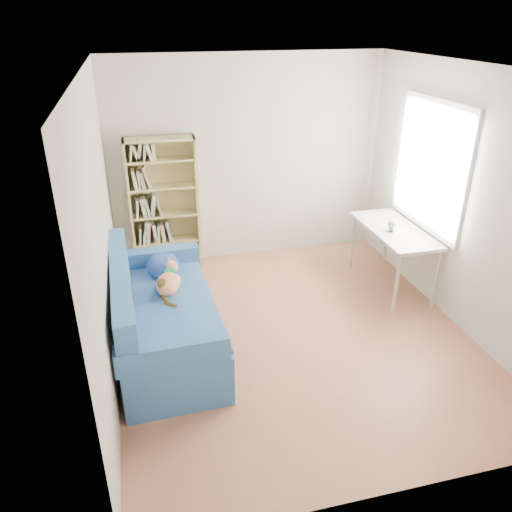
{
  "coord_description": "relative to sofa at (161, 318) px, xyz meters",
  "views": [
    {
      "loc": [
        -1.42,
        -4.09,
        3.0
      ],
      "look_at": [
        -0.35,
        0.18,
        0.85
      ],
      "focal_mm": 35.0,
      "sensor_mm": 36.0,
      "label": 1
    }
  ],
  "objects": [
    {
      "name": "pen_cup",
      "position": [
        2.67,
        0.56,
        0.45
      ],
      "size": [
        0.08,
        0.08,
        0.16
      ],
      "color": "white",
      "rests_on": "desk"
    },
    {
      "name": "room_shell",
      "position": [
        1.42,
        -0.04,
        1.28
      ],
      "size": [
        3.54,
        4.04,
        2.62
      ],
      "color": "silver",
      "rests_on": "ground"
    },
    {
      "name": "sofa",
      "position": [
        0.0,
        0.0,
        0.0
      ],
      "size": [
        0.97,
        1.94,
        0.95
      ],
      "rotation": [
        0.0,
        0.0,
        0.03
      ],
      "color": "#27548D",
      "rests_on": "ground"
    },
    {
      "name": "desk",
      "position": [
        2.76,
        0.62,
        0.32
      ],
      "size": [
        0.58,
        1.26,
        0.75
      ],
      "color": "silver",
      "rests_on": "ground"
    },
    {
      "name": "bookshelf",
      "position": [
        0.21,
        1.78,
        0.43
      ],
      "size": [
        0.84,
        0.26,
        1.69
      ],
      "color": "tan",
      "rests_on": "ground"
    },
    {
      "name": "ground",
      "position": [
        1.32,
        -0.07,
        -0.36
      ],
      "size": [
        4.0,
        4.0,
        0.0
      ],
      "primitive_type": "plane",
      "color": "#955B43",
      "rests_on": "ground"
    }
  ]
}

